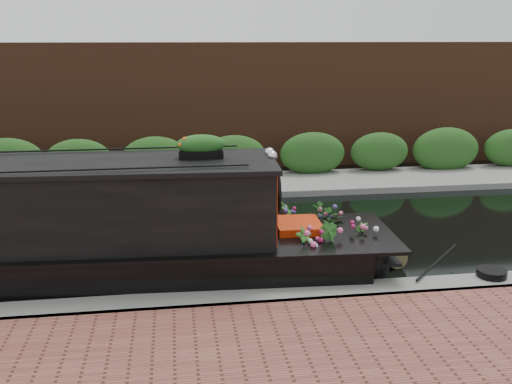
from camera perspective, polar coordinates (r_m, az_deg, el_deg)
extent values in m
plane|color=black|center=(12.15, -9.58, -4.98)|extent=(80.00, 80.00, 0.00)
cube|color=slate|center=(9.12, -9.94, -12.10)|extent=(40.00, 0.60, 0.50)
cube|color=gray|center=(16.16, -9.32, 0.13)|extent=(40.00, 2.40, 0.34)
cube|color=#24501A|center=(17.03, -9.28, 0.91)|extent=(40.00, 1.10, 2.80)
cube|color=#532F1C|center=(19.07, -9.21, 2.46)|extent=(40.00, 1.00, 8.00)
cube|color=red|center=(10.05, 1.41, -0.57)|extent=(0.15, 1.74, 1.34)
cube|color=black|center=(9.05, -5.93, -1.95)|extent=(0.90, 0.07, 0.55)
cube|color=red|center=(10.36, 4.22, -4.30)|extent=(0.84, 0.93, 0.50)
sphere|color=silver|center=(9.73, 1.64, 3.64)|extent=(0.18, 0.18, 0.18)
sphere|color=silver|center=(10.00, 1.36, 3.96)|extent=(0.18, 0.18, 0.18)
cube|color=black|center=(9.73, -5.50, 3.80)|extent=(0.76, 0.31, 0.14)
ellipsoid|color=#D35617|center=(9.69, -5.53, 4.89)|extent=(0.82, 0.30, 0.24)
imported|color=#265D1F|center=(9.68, 4.84, -5.37)|extent=(0.39, 0.34, 0.62)
imported|color=#265D1F|center=(9.79, 7.35, -5.05)|extent=(0.46, 0.47, 0.67)
imported|color=#265D1F|center=(10.92, 7.31, -2.88)|extent=(0.79, 0.79, 0.67)
imported|color=#265D1F|center=(10.40, 10.44, -4.41)|extent=(0.38, 0.38, 0.51)
imported|color=#265D1F|center=(11.00, 3.00, -2.63)|extent=(0.36, 0.42, 0.67)
cylinder|color=olive|center=(11.07, 13.63, -6.21)|extent=(0.38, 0.41, 0.38)
cylinder|color=black|center=(10.48, 22.50, -7.49)|extent=(0.49, 0.49, 0.12)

